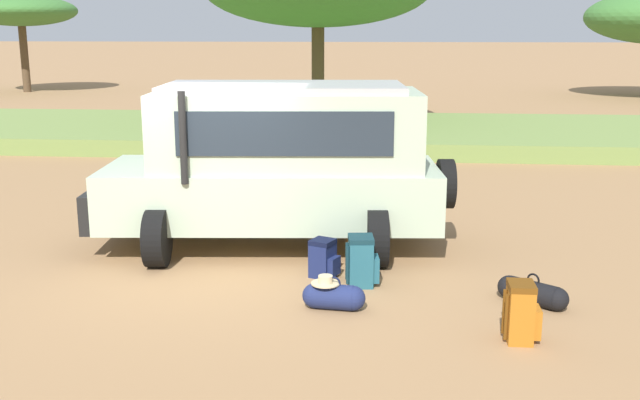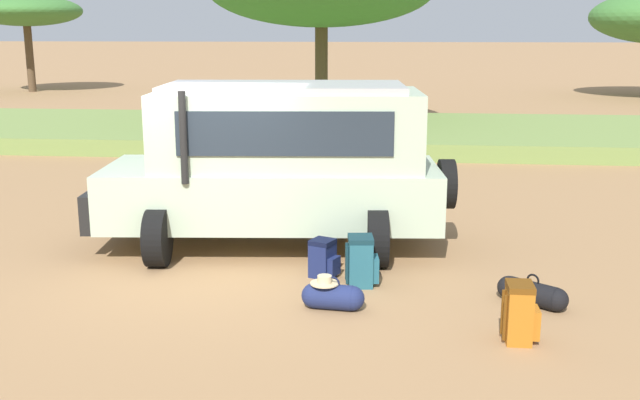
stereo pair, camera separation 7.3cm
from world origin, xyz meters
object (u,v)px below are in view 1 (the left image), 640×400
at_px(duffel_bag_low_black_case, 333,296).
at_px(acacia_tree_far_left, 21,11).
at_px(safari_vehicle, 278,162).
at_px(duffel_bag_soft_canvas, 532,293).
at_px(backpack_cluster_center, 323,259).
at_px(backpack_near_rear_wheel, 363,242).
at_px(backpack_beside_front_wheel, 362,261).
at_px(backpack_outermost, 521,313).

relative_size(duffel_bag_low_black_case, acacia_tree_far_left, 0.13).
relative_size(safari_vehicle, acacia_tree_far_left, 0.92).
xyz_separation_m(duffel_bag_low_black_case, duffel_bag_soft_canvas, (2.36, 0.37, -0.02)).
distance_m(safari_vehicle, duffel_bag_low_black_case, 2.93).
distance_m(backpack_cluster_center, acacia_tree_far_left, 32.95).
distance_m(duffel_bag_low_black_case, acacia_tree_far_left, 34.05).
bearing_deg(safari_vehicle, backpack_near_rear_wheel, -25.23).
bearing_deg(backpack_cluster_center, backpack_beside_front_wheel, -28.59).
distance_m(safari_vehicle, acacia_tree_far_left, 31.30).
bearing_deg(duffel_bag_low_black_case, backpack_beside_front_wheel, 71.35).
bearing_deg(duffel_bag_low_black_case, acacia_tree_far_left, 121.81).
bearing_deg(backpack_outermost, acacia_tree_far_left, 123.97).
xyz_separation_m(safari_vehicle, backpack_cluster_center, (0.78, -1.34, -1.05)).
relative_size(backpack_beside_front_wheel, backpack_outermost, 1.00).
relative_size(backpack_beside_front_wheel, acacia_tree_far_left, 0.11).
xyz_separation_m(backpack_beside_front_wheel, backpack_cluster_center, (-0.52, 0.28, -0.07)).
xyz_separation_m(backpack_near_rear_wheel, duffel_bag_low_black_case, (-0.29, -1.90, -0.11)).
height_order(safari_vehicle, duffel_bag_soft_canvas, safari_vehicle).
relative_size(backpack_near_rear_wheel, acacia_tree_far_left, 0.09).
xyz_separation_m(backpack_beside_front_wheel, duffel_bag_low_black_case, (-0.30, -0.88, -0.15)).
height_order(duffel_bag_low_black_case, acacia_tree_far_left, acacia_tree_far_left).
relative_size(backpack_cluster_center, duffel_bag_soft_canvas, 0.66).
relative_size(backpack_outermost, duffel_bag_low_black_case, 0.86).
xyz_separation_m(duffel_bag_low_black_case, acacia_tree_far_left, (-17.83, 28.75, 3.85)).
relative_size(backpack_cluster_center, acacia_tree_far_left, 0.09).
relative_size(safari_vehicle, backpack_cluster_center, 10.71).
xyz_separation_m(backpack_beside_front_wheel, backpack_outermost, (1.73, -1.61, -0.00)).
height_order(backpack_beside_front_wheel, acacia_tree_far_left, acacia_tree_far_left).
distance_m(backpack_near_rear_wheel, duffel_bag_soft_canvas, 2.58).
relative_size(duffel_bag_soft_canvas, acacia_tree_far_left, 0.13).
relative_size(backpack_beside_front_wheel, backpack_near_rear_wheel, 1.15).
bearing_deg(safari_vehicle, backpack_outermost, -46.80).
height_order(backpack_beside_front_wheel, backpack_near_rear_wheel, backpack_beside_front_wheel).
bearing_deg(duffel_bag_soft_canvas, duffel_bag_low_black_case, -171.04).
height_order(backpack_cluster_center, backpack_outermost, backpack_outermost).
distance_m(backpack_cluster_center, backpack_outermost, 2.94).
bearing_deg(duffel_bag_low_black_case, duffel_bag_soft_canvas, 8.96).
height_order(duffel_bag_low_black_case, duffel_bag_soft_canvas, duffel_bag_low_black_case).
bearing_deg(backpack_near_rear_wheel, acacia_tree_far_left, 124.00).
bearing_deg(backpack_outermost, backpack_cluster_center, 139.92).
bearing_deg(backpack_outermost, backpack_near_rear_wheel, 123.62).
relative_size(backpack_beside_front_wheel, backpack_cluster_center, 1.27).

